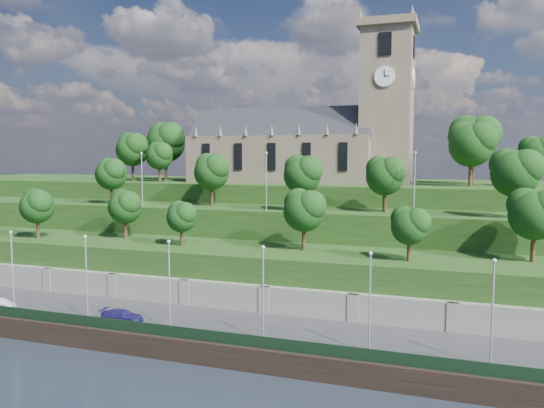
% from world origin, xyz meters
% --- Properties ---
extents(ground, '(320.00, 320.00, 0.00)m').
position_xyz_m(ground, '(0.00, 0.00, 0.00)').
color(ground, black).
rests_on(ground, ground).
extents(promenade, '(160.00, 12.00, 2.00)m').
position_xyz_m(promenade, '(0.00, 6.00, 1.00)').
color(promenade, '#2D2D30').
rests_on(promenade, ground).
extents(quay_wall, '(160.00, 0.50, 2.20)m').
position_xyz_m(quay_wall, '(0.00, -0.05, 1.10)').
color(quay_wall, black).
rests_on(quay_wall, ground).
extents(fence, '(160.00, 0.10, 1.20)m').
position_xyz_m(fence, '(0.00, 0.60, 2.60)').
color(fence, black).
rests_on(fence, promenade).
extents(retaining_wall, '(160.00, 2.10, 5.00)m').
position_xyz_m(retaining_wall, '(0.00, 11.97, 2.50)').
color(retaining_wall, slate).
rests_on(retaining_wall, ground).
extents(embankment_lower, '(160.00, 12.00, 8.00)m').
position_xyz_m(embankment_lower, '(0.00, 18.00, 4.00)').
color(embankment_lower, '#1B3A13').
rests_on(embankment_lower, ground).
extents(embankment_upper, '(160.00, 10.00, 12.00)m').
position_xyz_m(embankment_upper, '(0.00, 29.00, 6.00)').
color(embankment_upper, '#1B3A13').
rests_on(embankment_upper, ground).
extents(hilltop, '(160.00, 32.00, 15.00)m').
position_xyz_m(hilltop, '(0.00, 50.00, 7.50)').
color(hilltop, '#1B3A13').
rests_on(hilltop, ground).
extents(church, '(38.60, 12.35, 27.60)m').
position_xyz_m(church, '(0.79, 45.98, 22.52)').
color(church, brown).
rests_on(church, hilltop).
extents(trees_lower, '(69.51, 9.06, 8.09)m').
position_xyz_m(trees_lower, '(3.33, 18.40, 12.88)').
color(trees_lower, '#332114').
rests_on(trees_lower, embankment_lower).
extents(trees_upper, '(64.60, 8.57, 8.57)m').
position_xyz_m(trees_upper, '(5.48, 28.16, 17.40)').
color(trees_upper, '#332114').
rests_on(trees_upper, embankment_upper).
extents(trees_hilltop, '(74.74, 16.18, 11.32)m').
position_xyz_m(trees_hilltop, '(1.52, 45.80, 21.90)').
color(trees_hilltop, '#332114').
rests_on(trees_hilltop, hilltop).
extents(lamp_posts_promenade, '(60.36, 0.36, 9.26)m').
position_xyz_m(lamp_posts_promenade, '(-2.00, 2.50, 7.26)').
color(lamp_posts_promenade, '#B2B2B7').
rests_on(lamp_posts_promenade, promenade).
extents(lamp_posts_upper, '(40.36, 0.36, 8.18)m').
position_xyz_m(lamp_posts_upper, '(0.00, 26.00, 16.70)').
color(lamp_posts_upper, '#B2B2B7').
rests_on(lamp_posts_upper, embankment_upper).
extents(car_middle, '(3.69, 1.32, 1.21)m').
position_xyz_m(car_middle, '(-24.28, 2.71, 2.61)').
color(car_middle, '#9A999E').
rests_on(car_middle, promenade).
extents(car_right, '(4.78, 2.29, 1.34)m').
position_xyz_m(car_right, '(-8.16, 3.18, 2.67)').
color(car_right, navy).
rests_on(car_right, promenade).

